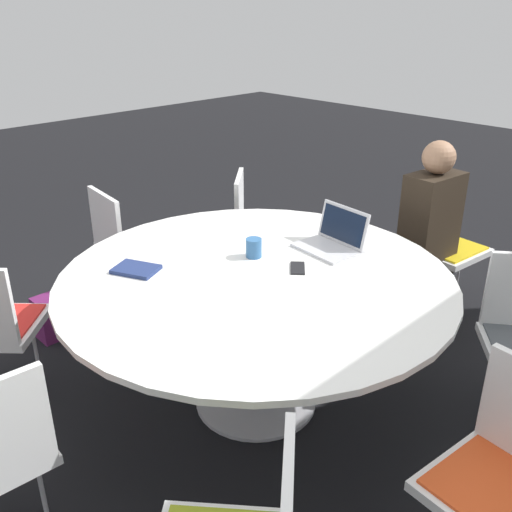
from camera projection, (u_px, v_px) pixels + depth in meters
ground_plane at (256, 401)px, 3.06m from camera, size 16.00×16.00×0.00m
conference_table at (256, 297)px, 2.80m from camera, size 1.91×1.91×0.75m
chair_0 at (440, 237)px, 3.82m from camera, size 0.48×0.46×0.86m
chair_1 at (257, 223)px, 4.06m from camera, size 0.61×0.61×0.86m
chair_2 at (126, 240)px, 3.78m from camera, size 0.47×0.49×0.86m
chair_6 at (512, 470)px, 1.93m from camera, size 0.47×0.49×0.86m
person_0 at (432, 221)px, 3.55m from camera, size 0.38×0.29×1.21m
laptop at (334, 239)px, 3.03m from camera, size 0.29×0.35×0.21m
spiral_notebook at (136, 269)px, 2.79m from camera, size 0.22×0.25×0.02m
coffee_cup at (254, 248)px, 2.93m from camera, size 0.08×0.08×0.10m
cell_phone at (298, 268)px, 2.81m from camera, size 0.15×0.15×0.01m
handbag at (65, 312)px, 3.64m from camera, size 0.36×0.16×0.28m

